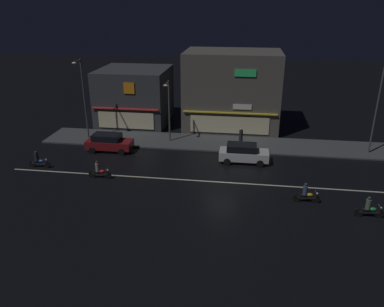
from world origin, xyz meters
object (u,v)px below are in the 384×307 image
(streetlamp_mid, at_px, (169,106))
(motorcycle_opposite_lane, at_px, (38,161))
(streetlamp_east, at_px, (378,105))
(parked_car_trailing, at_px, (243,153))
(motorcycle_lead, at_px, (99,171))
(pedestrian_on_sidewalk, at_px, (241,137))
(streetlamp_west, at_px, (83,94))
(parked_car_near_kerb, at_px, (109,142))
(motorcycle_following, at_px, (306,194))
(traffic_cone, at_px, (253,153))
(motorcycle_trailing_far, at_px, (369,209))

(streetlamp_mid, xyz_separation_m, motorcycle_opposite_lane, (-9.92, -7.55, -3.17))
(streetlamp_east, relative_size, motorcycle_opposite_lane, 4.14)
(streetlamp_mid, relative_size, parked_car_trailing, 1.42)
(motorcycle_lead, bearing_deg, motorcycle_opposite_lane, -13.50)
(streetlamp_mid, xyz_separation_m, motorcycle_lead, (-3.99, -8.84, -3.17))
(parked_car_trailing, xyz_separation_m, motorcycle_opposite_lane, (-17.34, -3.65, -0.24))
(streetlamp_mid, bearing_deg, pedestrian_on_sidewalk, -0.91)
(streetlamp_west, xyz_separation_m, parked_car_near_kerb, (3.34, -2.85, -3.91))
(motorcycle_opposite_lane, bearing_deg, streetlamp_east, 17.08)
(motorcycle_lead, height_order, motorcycle_opposite_lane, same)
(streetlamp_west, relative_size, motorcycle_following, 4.20)
(traffic_cone, bearing_deg, parked_car_trailing, -120.12)
(streetlamp_east, height_order, motorcycle_following, streetlamp_east)
(pedestrian_on_sidewalk, bearing_deg, traffic_cone, -58.45)
(motorcycle_following, distance_m, traffic_cone, 8.96)
(streetlamp_east, relative_size, motorcycle_trailing_far, 4.14)
(streetlamp_mid, relative_size, pedestrian_on_sidewalk, 3.41)
(motorcycle_trailing_far, bearing_deg, motorcycle_lead, -13.43)
(streetlamp_mid, xyz_separation_m, streetlamp_east, (19.03, -0.49, 0.92))
(motorcycle_opposite_lane, xyz_separation_m, motorcycle_trailing_far, (25.70, -4.44, 0.00))
(streetlamp_east, bearing_deg, parked_car_trailing, -163.66)
(motorcycle_following, bearing_deg, parked_car_trailing, -47.88)
(motorcycle_trailing_far, bearing_deg, streetlamp_mid, -41.61)
(parked_car_trailing, bearing_deg, motorcycle_following, -55.63)
(motorcycle_opposite_lane, bearing_deg, streetlamp_west, 83.19)
(parked_car_near_kerb, relative_size, motorcycle_lead, 2.26)
(parked_car_trailing, height_order, motorcycle_lead, parked_car_trailing)
(parked_car_trailing, height_order, motorcycle_following, parked_car_trailing)
(streetlamp_east, distance_m, motorcycle_lead, 24.82)
(motorcycle_trailing_far, bearing_deg, pedestrian_on_sidewalk, -58.29)
(motorcycle_lead, relative_size, motorcycle_trailing_far, 1.00)
(streetlamp_east, xyz_separation_m, motorcycle_opposite_lane, (-28.95, -7.05, -4.09))
(motorcycle_trailing_far, distance_m, traffic_cone, 12.19)
(motorcycle_following, relative_size, traffic_cone, 3.45)
(parked_car_near_kerb, relative_size, motorcycle_following, 2.26)
(motorcycle_lead, relative_size, motorcycle_following, 1.00)
(streetlamp_mid, xyz_separation_m, motorcycle_trailing_far, (15.77, -11.98, -3.17))
(parked_car_trailing, bearing_deg, streetlamp_east, 16.34)
(motorcycle_lead, xyz_separation_m, motorcycle_trailing_far, (19.76, -3.14, 0.00))
(streetlamp_west, relative_size, motorcycle_trailing_far, 4.20)
(streetlamp_west, height_order, traffic_cone, streetlamp_west)
(traffic_cone, bearing_deg, motorcycle_lead, -152.18)
(streetlamp_east, bearing_deg, motorcycle_lead, -160.07)
(parked_car_near_kerb, xyz_separation_m, motorcycle_following, (17.20, -7.56, -0.24))
(parked_car_near_kerb, height_order, motorcycle_trailing_far, parked_car_near_kerb)
(motorcycle_lead, bearing_deg, parked_car_near_kerb, -79.15)
(motorcycle_lead, bearing_deg, traffic_cone, -153.39)
(motorcycle_trailing_far, bearing_deg, streetlamp_east, -110.22)
(motorcycle_lead, distance_m, traffic_cone, 13.92)
(motorcycle_opposite_lane, xyz_separation_m, traffic_cone, (18.24, 5.20, -0.36))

